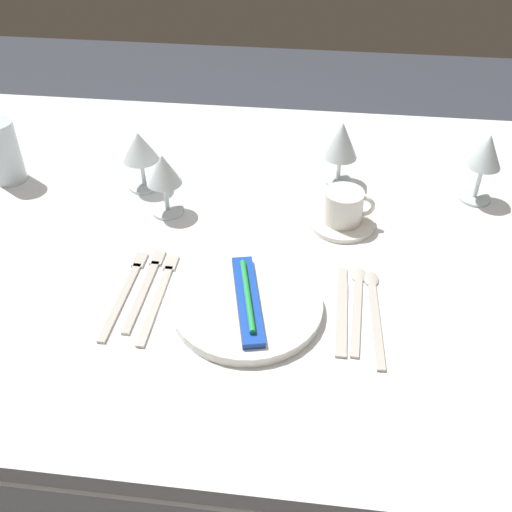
% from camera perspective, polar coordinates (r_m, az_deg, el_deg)
% --- Properties ---
extents(ground_plane, '(6.00, 6.00, 0.00)m').
position_cam_1_polar(ground_plane, '(1.73, -0.75, -17.54)').
color(ground_plane, '#383D47').
extents(dining_table, '(1.80, 1.11, 0.74)m').
position_cam_1_polar(dining_table, '(1.23, -1.00, -0.61)').
color(dining_table, white).
rests_on(dining_table, ground).
extents(dinner_plate, '(0.25, 0.25, 0.02)m').
position_cam_1_polar(dinner_plate, '(1.01, -0.82, -4.80)').
color(dinner_plate, white).
rests_on(dinner_plate, dining_table).
extents(toothbrush_package, '(0.08, 0.21, 0.02)m').
position_cam_1_polar(toothbrush_package, '(0.99, -0.83, -4.11)').
color(toothbrush_package, blue).
rests_on(toothbrush_package, dinner_plate).
extents(fork_outer, '(0.02, 0.23, 0.00)m').
position_cam_1_polar(fork_outer, '(1.05, -9.20, -3.57)').
color(fork_outer, beige).
rests_on(fork_outer, dining_table).
extents(fork_inner, '(0.02, 0.21, 0.00)m').
position_cam_1_polar(fork_inner, '(1.07, -10.49, -2.80)').
color(fork_inner, beige).
rests_on(fork_inner, dining_table).
extents(fork_salad, '(0.03, 0.23, 0.00)m').
position_cam_1_polar(fork_salad, '(1.07, -12.36, -3.22)').
color(fork_salad, beige).
rests_on(fork_salad, dining_table).
extents(dinner_knife, '(0.02, 0.21, 0.00)m').
position_cam_1_polar(dinner_knife, '(1.02, 8.20, -5.29)').
color(dinner_knife, beige).
rests_on(dinner_knife, dining_table).
extents(spoon_soup, '(0.03, 0.22, 0.01)m').
position_cam_1_polar(spoon_soup, '(1.04, 9.68, -4.00)').
color(spoon_soup, beige).
rests_on(spoon_soup, dining_table).
extents(spoon_dessert, '(0.03, 0.23, 0.01)m').
position_cam_1_polar(spoon_dessert, '(1.04, 11.21, -4.64)').
color(spoon_dessert, beige).
rests_on(spoon_dessert, dining_table).
extents(saucer_left, '(0.13, 0.13, 0.01)m').
position_cam_1_polar(saucer_left, '(1.21, 8.19, 3.25)').
color(saucer_left, white).
rests_on(saucer_left, dining_table).
extents(coffee_cup_left, '(0.10, 0.08, 0.07)m').
position_cam_1_polar(coffee_cup_left, '(1.19, 8.44, 4.73)').
color(coffee_cup_left, white).
rests_on(coffee_cup_left, saucer_left).
extents(wine_glass_centre, '(0.07, 0.07, 0.15)m').
position_cam_1_polar(wine_glass_centre, '(1.30, 21.13, 9.01)').
color(wine_glass_centre, silver).
rests_on(wine_glass_centre, dining_table).
extents(wine_glass_left, '(0.07, 0.07, 0.14)m').
position_cam_1_polar(wine_glass_left, '(1.29, 8.17, 10.70)').
color(wine_glass_left, silver).
rests_on(wine_glass_left, dining_table).
extents(wine_glass_right, '(0.07, 0.07, 0.13)m').
position_cam_1_polar(wine_glass_right, '(1.20, -8.83, 7.87)').
color(wine_glass_right, silver).
rests_on(wine_glass_right, dining_table).
extents(wine_glass_far, '(0.08, 0.08, 0.13)m').
position_cam_1_polar(wine_glass_far, '(1.29, -11.06, 9.96)').
color(wine_glass_far, silver).
rests_on(wine_glass_far, dining_table).
extents(drink_tumbler, '(0.07, 0.07, 0.14)m').
position_cam_1_polar(drink_tumbler, '(1.41, -22.89, 8.87)').
color(drink_tumbler, silver).
rests_on(drink_tumbler, dining_table).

